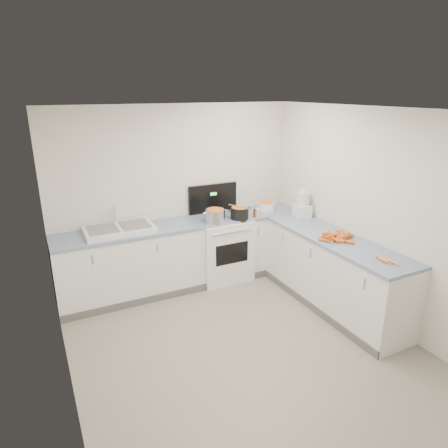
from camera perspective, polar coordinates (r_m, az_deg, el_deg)
name	(u,v)px	position (r m, az deg, el deg)	size (l,w,h in m)	color
floor	(244,348)	(4.56, 2.92, -17.27)	(3.50, 4.00, 0.00)	gray
ceiling	(249,110)	(3.69, 3.58, 15.92)	(3.50, 4.00, 0.00)	silver
wall_back	(177,195)	(5.70, -6.77, 4.08)	(3.50, 2.50, 0.00)	silver
wall_front	(421,356)	(2.62, 26.31, -16.55)	(3.50, 2.50, 0.00)	silver
wall_left	(57,276)	(3.50, -22.74, -6.91)	(4.00, 2.50, 0.00)	silver
wall_right	(376,217)	(5.02, 20.89, 0.92)	(4.00, 2.50, 0.00)	silver
counter_back	(186,254)	(5.68, -5.43, -4.23)	(3.50, 0.62, 0.94)	white
counter_right	(333,272)	(5.29, 15.31, -6.67)	(0.62, 2.20, 0.94)	white
stove	(221,247)	(5.87, -0.36, -3.33)	(0.76, 0.65, 1.36)	white
sink	(119,229)	(5.27, -14.75, -0.73)	(0.86, 0.52, 0.31)	white
steel_pot	(215,217)	(5.47, -1.27, 1.08)	(0.27, 0.27, 0.20)	silver
black_pot	(240,214)	(5.62, 2.24, 1.48)	(0.26, 0.26, 0.18)	black
wooden_spoon	(240,207)	(5.60, 2.26, 2.47)	(0.02, 0.02, 0.39)	#AD7A47
mixing_bowl	(265,206)	(6.04, 5.94, 2.52)	(0.27, 0.27, 0.13)	white
extract_bottle	(254,214)	(5.71, 4.36, 1.47)	(0.04, 0.04, 0.10)	#593319
spice_jar	(257,213)	(5.76, 4.79, 1.59)	(0.05, 0.05, 0.09)	#E5B266
food_processor	(302,205)	(5.78, 11.13, 2.69)	(0.23, 0.27, 0.41)	white
carrot_pile	(335,237)	(5.03, 15.64, -1.75)	(0.49, 0.49, 0.10)	orange
peeled_carrots	(387,261)	(4.56, 22.26, -4.89)	(0.11, 0.29, 0.04)	orange
peelings	(100,230)	(5.19, -17.30, -0.83)	(0.19, 0.26, 0.01)	tan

